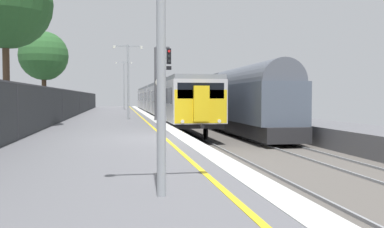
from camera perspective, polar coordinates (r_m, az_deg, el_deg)
name	(u,v)px	position (r m, az deg, el deg)	size (l,w,h in m)	color
ground	(244,153)	(16.13, 6.98, -5.21)	(17.40, 110.00, 1.21)	slate
commuter_train_at_platform	(161,100)	(41.29, -4.16, 1.96)	(2.83, 40.81, 3.81)	#B7B7BC
freight_train_adjacent_track	(205,98)	(40.12, 1.80, 2.14)	(2.60, 40.35, 4.40)	#232326
signal_gantry	(160,74)	(27.32, -4.33, 5.37)	(1.10, 0.24, 4.73)	#47474C
speed_limit_sign	(161,94)	(23.08, -4.27, 2.70)	(0.59, 0.08, 2.60)	#59595B
platform_lamp_mid	(128,75)	(28.79, -8.62, 5.26)	(2.00, 0.20, 5.02)	#93999E
platform_lamp_far	(124,81)	(51.24, -9.16, 4.38)	(2.00, 0.20, 5.77)	#93999E
platform_back_fence	(17,110)	(15.69, -22.56, 0.49)	(0.07, 99.00, 2.01)	#282B2D
background_tree_left	(1,5)	(22.67, -24.36, 13.27)	(4.47, 4.47, 8.29)	#473323
background_tree_centre	(44,58)	(33.66, -19.30, 7.17)	(3.62, 3.62, 6.40)	#473323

